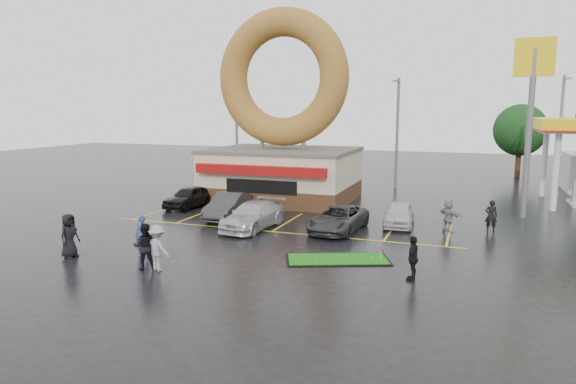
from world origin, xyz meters
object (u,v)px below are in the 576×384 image
(streetlight_left, at_px, (236,129))
(streetlight_right, at_px, (560,132))
(car_black, at_px, (189,197))
(person_blue, at_px, (143,236))
(dumpster, at_px, (208,185))
(car_white, at_px, (399,214))
(car_silver, at_px, (253,216))
(person_cameraman, at_px, (413,258))
(donut_shop, at_px, (282,138))
(putting_green, at_px, (338,259))
(car_dgrey, at_px, (228,206))
(car_grey, at_px, (338,219))
(streetlight_mid, at_px, (397,131))
(shell_sign, at_px, (532,94))

(streetlight_left, distance_m, streetlight_right, 26.08)
(car_black, distance_m, person_blue, 11.49)
(streetlight_right, relative_size, dumpster, 5.00)
(streetlight_left, bearing_deg, car_white, -38.17)
(car_white, relative_size, person_blue, 2.08)
(car_silver, bearing_deg, streetlight_left, 122.89)
(streetlight_left, height_order, person_cameraman, streetlight_left)
(streetlight_right, bearing_deg, donut_shop, -154.79)
(donut_shop, distance_m, person_blue, 16.28)
(donut_shop, bearing_deg, putting_green, -60.41)
(car_dgrey, distance_m, car_grey, 7.06)
(car_silver, bearing_deg, car_black, 152.01)
(car_white, bearing_deg, donut_shop, 144.36)
(streetlight_mid, bearing_deg, donut_shop, -131.38)
(donut_shop, xyz_separation_m, streetlight_right, (19.00, 8.95, 0.32))
(streetlight_mid, height_order, dumpster, streetlight_mid)
(car_dgrey, bearing_deg, streetlight_right, 34.38)
(car_white, height_order, putting_green, car_white)
(streetlight_mid, relative_size, car_silver, 1.80)
(shell_sign, distance_m, car_silver, 17.78)
(car_grey, relative_size, person_cameraman, 2.80)
(streetlight_left, xyz_separation_m, car_dgrey, (6.31, -14.31, -4.01))
(car_white, distance_m, person_blue, 14.13)
(dumpster, bearing_deg, person_blue, -56.68)
(streetlight_mid, relative_size, dumpster, 5.00)
(streetlight_left, xyz_separation_m, person_cameraman, (18.03, -22.01, -3.91))
(streetlight_right, distance_m, dumpster, 27.08)
(streetlight_mid, bearing_deg, dumpster, -151.36)
(streetlight_left, relative_size, putting_green, 1.85)
(streetlight_left, bearing_deg, dumpster, -84.88)
(shell_sign, distance_m, streetlight_right, 10.68)
(streetlight_mid, distance_m, streetlight_right, 12.04)
(putting_green, bearing_deg, streetlight_left, 125.66)
(car_dgrey, xyz_separation_m, person_cameraman, (11.73, -7.70, 0.11))
(car_dgrey, height_order, car_silver, car_dgrey)
(streetlight_right, distance_m, person_blue, 31.91)
(streetlight_left, distance_m, streetlight_mid, 14.04)
(streetlight_right, bearing_deg, putting_green, -116.83)
(streetlight_left, xyz_separation_m, car_white, (16.23, -12.76, -4.12))
(streetlight_right, bearing_deg, car_white, -123.49)
(car_black, xyz_separation_m, putting_green, (12.37, -8.37, -0.68))
(streetlight_mid, relative_size, putting_green, 1.85)
(car_black, xyz_separation_m, car_silver, (6.44, -4.11, 0.01))
(shell_sign, distance_m, streetlight_left, 24.46)
(car_dgrey, bearing_deg, streetlight_mid, 58.07)
(putting_green, bearing_deg, donut_shop, 119.59)
(car_silver, distance_m, car_white, 8.24)
(car_black, bearing_deg, putting_green, -27.36)
(putting_green, bearing_deg, dumpster, 134.99)
(donut_shop, distance_m, dumpster, 7.50)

